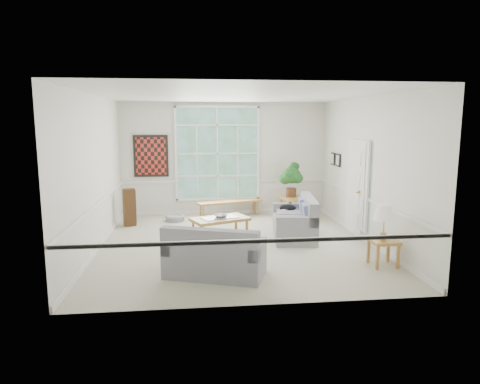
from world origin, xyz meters
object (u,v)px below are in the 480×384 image
(coffee_table, at_px, (220,228))
(side_table, at_px, (383,253))
(loveseat_right, at_px, (294,217))
(end_table, at_px, (293,208))
(loveseat_front, at_px, (215,250))

(coffee_table, distance_m, side_table, 3.44)
(loveseat_right, height_order, coffee_table, loveseat_right)
(coffee_table, height_order, end_table, end_table)
(loveseat_front, bearing_deg, loveseat_right, 69.10)
(coffee_table, bearing_deg, loveseat_front, -118.23)
(coffee_table, height_order, side_table, side_table)
(coffee_table, xyz_separation_m, end_table, (2.01, 1.75, 0.05))
(loveseat_right, xyz_separation_m, end_table, (0.42, 1.86, -0.17))
(loveseat_front, bearing_deg, end_table, 80.16)
(end_table, bearing_deg, loveseat_right, -102.58)
(loveseat_right, relative_size, side_table, 3.48)
(coffee_table, xyz_separation_m, side_table, (2.70, -2.14, 0.01))
(loveseat_front, xyz_separation_m, end_table, (2.24, 4.03, -0.15))
(coffee_table, distance_m, end_table, 2.67)
(loveseat_right, height_order, side_table, loveseat_right)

